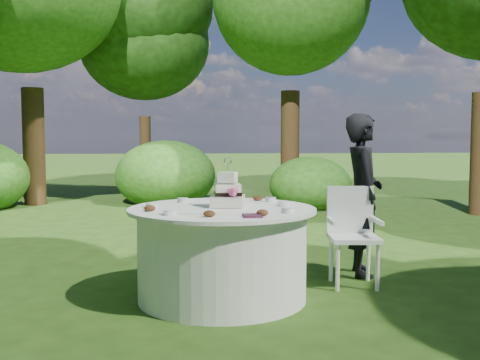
% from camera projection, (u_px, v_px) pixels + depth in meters
% --- Properties ---
extents(ground, '(80.00, 80.00, 0.00)m').
position_uv_depth(ground, '(222.00, 299.00, 4.72)').
color(ground, '#223C10').
rests_on(ground, ground).
extents(napkins, '(0.14, 0.14, 0.02)m').
position_uv_depth(napkins, '(252.00, 216.00, 4.12)').
color(napkins, '#4A2037').
rests_on(napkins, table).
extents(feather_plume, '(0.48, 0.07, 0.01)m').
position_uv_depth(feather_plume, '(189.00, 213.00, 4.28)').
color(feather_plume, white).
rests_on(feather_plume, table).
extents(guest, '(0.46, 0.63, 1.58)m').
position_uv_depth(guest, '(362.00, 195.00, 5.48)').
color(guest, black).
rests_on(guest, ground).
extents(table, '(1.56, 1.56, 0.77)m').
position_uv_depth(table, '(222.00, 253.00, 4.69)').
color(table, silver).
rests_on(table, ground).
extents(cake, '(0.31, 0.31, 0.41)m').
position_uv_depth(cake, '(228.00, 194.00, 4.70)').
color(cake, beige).
rests_on(cake, table).
extents(chair, '(0.48, 0.47, 0.90)m').
position_uv_depth(chair, '(352.00, 228.00, 5.16)').
color(chair, white).
rests_on(chair, ground).
extents(votives, '(1.21, 0.93, 0.04)m').
position_uv_depth(votives, '(225.00, 205.00, 4.68)').
color(votives, white).
rests_on(votives, table).
extents(petal_cups, '(1.03, 1.09, 0.05)m').
position_uv_depth(petal_cups, '(221.00, 208.00, 4.47)').
color(petal_cups, '#562D16').
rests_on(petal_cups, table).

